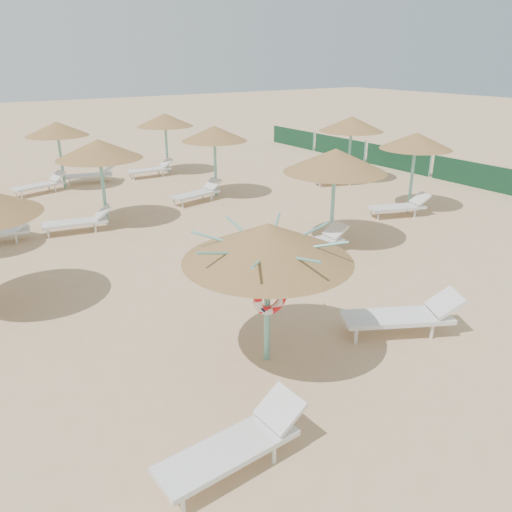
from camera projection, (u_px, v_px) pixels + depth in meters
ground at (295, 361)px, 8.90m from camera, size 120.00×120.00×0.00m
main_palapa at (268, 243)px, 8.14m from camera, size 2.85×2.85×2.56m
lounger_main_a at (237, 444)px, 6.50m from camera, size 2.11×0.72×0.76m
lounger_main_b at (405, 315)px, 9.65m from camera, size 2.31×1.65×0.82m
palapa_field at (162, 145)px, 16.52m from camera, size 19.38×14.44×2.72m
windbreak_fence at (398, 159)px, 23.63m from camera, size 0.08×19.84×1.10m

